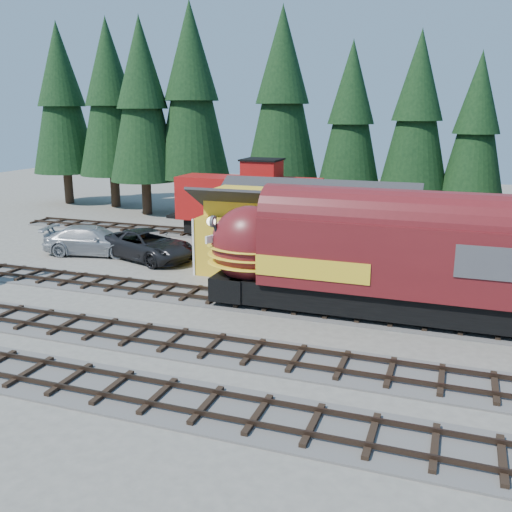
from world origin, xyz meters
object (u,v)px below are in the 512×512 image
(locomotive, at_px, (372,262))
(caboose, at_px, (249,203))
(pickup_truck_a, at_px, (148,245))
(depot, at_px, (306,224))
(pickup_truck_b, at_px, (93,240))

(locomotive, distance_m, caboose, 18.01)
(pickup_truck_a, bearing_deg, depot, -67.60)
(locomotive, xyz_separation_m, caboose, (-11.32, 14.00, 0.06))
(pickup_truck_b, bearing_deg, caboose, -57.49)
(pickup_truck_a, distance_m, pickup_truck_b, 4.17)
(caboose, bearing_deg, pickup_truck_a, -116.56)
(depot, height_order, locomotive, depot)
(locomotive, bearing_deg, caboose, 128.97)
(depot, xyz_separation_m, pickup_truck_b, (-14.66, -0.70, -2.00))
(caboose, bearing_deg, locomotive, -51.03)
(depot, xyz_separation_m, pickup_truck_a, (-10.49, -0.63, -1.99))
(pickup_truck_a, relative_size, pickup_truck_b, 1.05)
(caboose, height_order, pickup_truck_a, caboose)
(caboose, relative_size, pickup_truck_a, 1.55)
(locomotive, bearing_deg, pickup_truck_b, 163.49)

